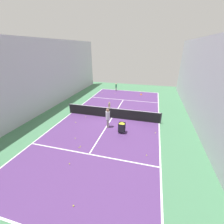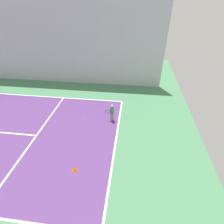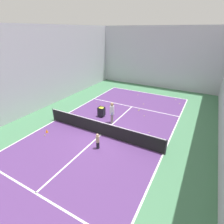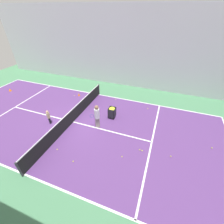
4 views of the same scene
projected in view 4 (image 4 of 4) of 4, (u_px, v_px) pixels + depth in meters
name	position (u px, v px, depth m)	size (l,w,h in m)	color
ground_plane	(73.00, 122.00, 11.31)	(31.38, 31.38, 0.00)	#477F56
court_playing_area	(73.00, 122.00, 11.31)	(9.25, 21.34, 0.00)	#563370
line_sideline_left	(99.00, 95.00, 14.85)	(0.10, 21.34, 0.00)	white
line_sideline_right	(24.00, 174.00, 7.76)	(0.10, 21.34, 0.00)	white
line_service_near	(15.00, 107.00, 12.99)	(9.25, 0.10, 0.00)	white
line_service_far	(152.00, 142.00, 9.63)	(9.25, 0.10, 0.00)	white
line_centre_service	(73.00, 122.00, 11.31)	(0.10, 11.74, 0.00)	white
hall_enclosure_left	(110.00, 48.00, 15.08)	(0.15, 27.68, 7.51)	silver
tennis_net	(72.00, 116.00, 10.99)	(9.55, 0.10, 1.08)	#2D2D33
coach_at_net	(97.00, 115.00, 10.26)	(0.47, 0.69, 1.82)	gray
child_midcourt	(48.00, 116.00, 10.82)	(0.30, 0.30, 1.13)	black
ball_cart	(112.00, 111.00, 11.40)	(0.54, 0.50, 0.91)	black
training_cone_0	(10.00, 90.00, 15.43)	(0.28, 0.28, 0.27)	orange
training_cone_1	(79.00, 94.00, 14.61)	(0.20, 0.20, 0.28)	orange
tennis_ball_1	(142.00, 151.00, 9.00)	(0.07, 0.07, 0.07)	yellow
tennis_ball_3	(148.00, 109.00, 12.74)	(0.07, 0.07, 0.07)	yellow
tennis_ball_4	(212.00, 148.00, 9.18)	(0.07, 0.07, 0.07)	yellow
tennis_ball_5	(171.00, 156.00, 8.66)	(0.07, 0.07, 0.07)	yellow
tennis_ball_6	(73.00, 161.00, 8.38)	(0.07, 0.07, 0.07)	yellow
tennis_ball_8	(74.00, 96.00, 14.62)	(0.07, 0.07, 0.07)	yellow
tennis_ball_9	(116.00, 99.00, 14.04)	(0.07, 0.07, 0.07)	yellow
tennis_ball_10	(122.00, 157.00, 8.64)	(0.07, 0.07, 0.07)	yellow
tennis_ball_11	(140.00, 150.00, 9.06)	(0.07, 0.07, 0.07)	yellow
tennis_ball_13	(57.00, 149.00, 9.08)	(0.07, 0.07, 0.07)	yellow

